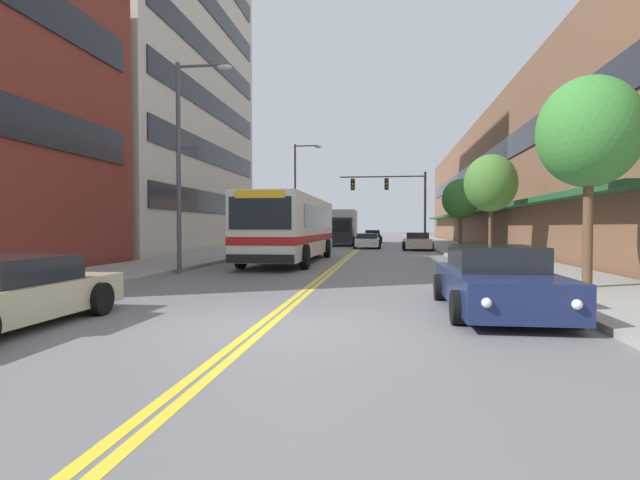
{
  "coord_description": "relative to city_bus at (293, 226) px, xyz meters",
  "views": [
    {
      "loc": [
        2.05,
        -8.23,
        1.69
      ],
      "look_at": [
        -1.4,
        18.05,
        0.99
      ],
      "focal_mm": 28.0,
      "sensor_mm": 36.0,
      "label": 1
    }
  ],
  "objects": [
    {
      "name": "office_tower_left",
      "position": [
        -13.19,
        8.9,
        11.57
      ],
      "size": [
        12.08,
        20.47,
        26.6
      ],
      "color": "beige",
      "rests_on": "ground_plane"
    },
    {
      "name": "street_lamp_left_far",
      "position": [
        -2.57,
        16.43,
        3.25
      ],
      "size": [
        2.27,
        0.28,
        8.45
      ],
      "color": "#47474C",
      "rests_on": "ground_plane"
    },
    {
      "name": "car_champagne_parked_right_mid",
      "position": [
        6.8,
        13.05,
        -1.14
      ],
      "size": [
        2.09,
        4.19,
        1.28
      ],
      "color": "beige",
      "rests_on": "ground_plane"
    },
    {
      "name": "sidewalk_right",
      "position": [
        9.89,
        21.32,
        -1.66
      ],
      "size": [
        3.89,
        106.0,
        0.14
      ],
      "color": "gray",
      "rests_on": "ground_plane"
    },
    {
      "name": "traffic_signal_mast",
      "position": [
        5.22,
        16.7,
        2.65
      ],
      "size": [
        6.9,
        0.38,
        6.09
      ],
      "color": "#47474C",
      "rests_on": "ground_plane"
    },
    {
      "name": "car_white_moving_lead",
      "position": [
        3.11,
        15.4,
        -1.17
      ],
      "size": [
        2.05,
        4.19,
        1.17
      ],
      "color": "white",
      "rests_on": "ground_plane"
    },
    {
      "name": "car_navy_parked_right_foreground",
      "position": [
        6.69,
        -13.63,
        -1.13
      ],
      "size": [
        2.14,
        4.84,
        1.31
      ],
      "color": "#19234C",
      "rests_on": "ground_plane"
    },
    {
      "name": "car_black_moving_second",
      "position": [
        3.17,
        29.08,
        -1.1
      ],
      "size": [
        1.99,
        4.68,
        1.35
      ],
      "color": "black",
      "rests_on": "ground_plane"
    },
    {
      "name": "street_tree_right_far",
      "position": [
        9.47,
        10.45,
        1.81
      ],
      "size": [
        2.42,
        2.42,
        4.76
      ],
      "color": "brown",
      "rests_on": "sidewalk_right"
    },
    {
      "name": "street_tree_right_mid",
      "position": [
        9.45,
        0.67,
        2.03
      ],
      "size": [
        2.48,
        2.48,
        4.99
      ],
      "color": "brown",
      "rests_on": "sidewalk_right"
    },
    {
      "name": "street_lamp_left_near",
      "position": [
        -2.58,
        -6.83,
        2.75
      ],
      "size": [
        2.07,
        0.28,
        7.54
      ],
      "color": "#47474C",
      "rests_on": "ground_plane"
    },
    {
      "name": "city_bus",
      "position": [
        0.0,
        0.0,
        0.0
      ],
      "size": [
        2.93,
        12.56,
        3.06
      ],
      "color": "silver",
      "rests_on": "ground_plane"
    },
    {
      "name": "car_slate_blue_parked_left_mid",
      "position": [
        -1.95,
        11.32,
        -1.15
      ],
      "size": [
        2.16,
        4.41,
        1.25
      ],
      "color": "#475675",
      "rests_on": "ground_plane"
    },
    {
      "name": "street_tree_right_near",
      "position": [
        9.65,
        -10.32,
        2.36
      ],
      "size": [
        2.57,
        2.57,
        5.39
      ],
      "color": "brown",
      "rests_on": "sidewalk_right"
    },
    {
      "name": "ground_plane",
      "position": [
        2.44,
        21.32,
        -1.73
      ],
      "size": [
        240.0,
        240.0,
        0.0
      ],
      "primitive_type": "plane",
      "color": "slate"
    },
    {
      "name": "sidewalk_left",
      "position": [
        -5.01,
        21.32,
        -1.66
      ],
      "size": [
        3.89,
        106.0,
        0.14
      ],
      "color": "gray",
      "rests_on": "ground_plane"
    },
    {
      "name": "fire_hydrant",
      "position": [
        8.39,
        -7.79,
        -1.13
      ],
      "size": [
        0.34,
        0.26,
        0.93
      ],
      "color": "#B7B7BC",
      "rests_on": "sidewalk_right"
    },
    {
      "name": "centre_line",
      "position": [
        2.44,
        21.32,
        -1.73
      ],
      "size": [
        0.34,
        106.0,
        0.01
      ],
      "color": "yellow",
      "rests_on": "ground_plane"
    },
    {
      "name": "storefront_row_right",
      "position": [
        16.07,
        21.32,
        3.58
      ],
      "size": [
        9.1,
        68.0,
        10.64
      ],
      "color": "brown",
      "rests_on": "ground_plane"
    },
    {
      "name": "box_truck",
      "position": [
        0.56,
        21.76,
        -0.1
      ],
      "size": [
        2.66,
        6.98,
        3.24
      ],
      "color": "#232328",
      "rests_on": "ground_plane"
    }
  ]
}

